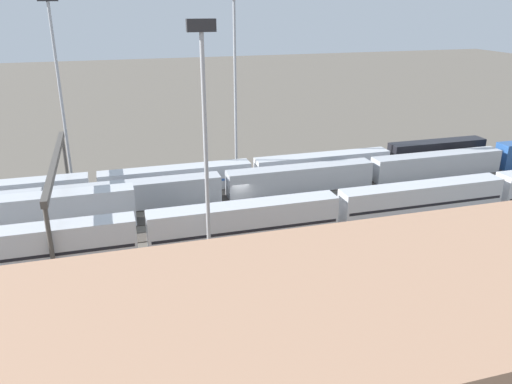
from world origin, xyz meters
name	(u,v)px	position (x,y,z in m)	size (l,w,h in m)	color
ground_plane	(243,203)	(0.00, 0.00, 0.00)	(400.00, 400.00, 0.00)	#60594F
track_bed_0	(223,176)	(0.00, -12.50, 0.06)	(140.00, 2.80, 0.12)	#3D3833
track_bed_1	(230,186)	(0.00, -7.50, 0.06)	(140.00, 2.80, 0.12)	#4C443D
track_bed_2	(238,197)	(0.00, -2.50, 0.06)	(140.00, 2.80, 0.12)	#3D3833
track_bed_3	(247,209)	(0.00, 2.50, 0.06)	(140.00, 2.80, 0.12)	#3D3833
track_bed_4	(257,223)	(0.00, 7.50, 0.06)	(140.00, 2.80, 0.12)	#4C443D
track_bed_5	(269,239)	(0.00, 12.50, 0.06)	(140.00, 2.80, 0.12)	#4C443D
train_on_track_2	(215,186)	(3.57, -2.50, 2.07)	(139.00, 3.00, 4.40)	#285193
train_on_track_1	(239,173)	(-1.48, -7.50, 2.07)	(90.60, 3.06, 4.40)	black
train_on_track_5	(245,223)	(3.07, 12.50, 2.59)	(119.80, 3.06, 5.00)	silver
light_mast_0	(235,61)	(-2.93, -15.04, 18.48)	(2.80, 0.70, 29.32)	#9EA0A5
light_mast_1	(204,117)	(8.21, 16.33, 16.65)	(2.80, 0.70, 25.96)	#9EA0A5
light_mast_2	(57,68)	(24.03, -16.07, 18.10)	(2.80, 0.70, 28.61)	#9EA0A5
signal_gantry	(56,169)	(24.53, 0.00, 7.55)	(0.70, 30.00, 8.80)	#4C4742
maintenance_shed	(255,381)	(10.45, 41.82, 5.61)	(57.76, 17.98, 11.22)	tan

